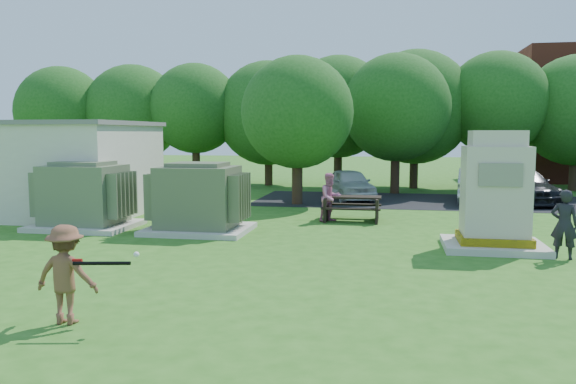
% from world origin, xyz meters
% --- Properties ---
extents(ground, '(120.00, 120.00, 0.00)m').
position_xyz_m(ground, '(0.00, 0.00, 0.00)').
color(ground, '#2D6619').
rests_on(ground, ground).
extents(service_building, '(10.00, 5.00, 3.20)m').
position_xyz_m(service_building, '(-11.00, 7.00, 1.60)').
color(service_building, beige).
rests_on(service_building, ground).
extents(service_building_roof, '(10.20, 5.20, 0.15)m').
position_xyz_m(service_building_roof, '(-11.00, 7.00, 3.27)').
color(service_building_roof, slate).
rests_on(service_building_roof, service_building).
extents(parking_strip, '(20.00, 6.00, 0.01)m').
position_xyz_m(parking_strip, '(7.00, 13.50, 0.01)').
color(parking_strip, '#232326').
rests_on(parking_strip, ground).
extents(transformer_left, '(3.00, 2.40, 2.07)m').
position_xyz_m(transformer_left, '(-6.50, 4.50, 0.97)').
color(transformer_left, beige).
rests_on(transformer_left, ground).
extents(transformer_right, '(3.00, 2.40, 2.07)m').
position_xyz_m(transformer_right, '(-2.80, 4.50, 0.97)').
color(transformer_right, beige).
rests_on(transformer_right, ground).
extents(generator_cabinet, '(2.46, 2.02, 3.00)m').
position_xyz_m(generator_cabinet, '(5.41, 3.47, 1.31)').
color(generator_cabinet, beige).
rests_on(generator_cabinet, ground).
extents(picnic_table, '(1.94, 1.45, 0.83)m').
position_xyz_m(picnic_table, '(1.54, 7.48, 0.52)').
color(picnic_table, black).
rests_on(picnic_table, ground).
extents(batter, '(1.00, 0.59, 1.54)m').
position_xyz_m(batter, '(-2.07, -3.60, 0.77)').
color(batter, brown).
rests_on(batter, ground).
extents(person_by_generator, '(0.69, 0.56, 1.64)m').
position_xyz_m(person_by_generator, '(6.82, 2.59, 0.82)').
color(person_by_generator, black).
rests_on(person_by_generator, ground).
extents(person_at_picnic, '(1.00, 0.98, 1.62)m').
position_xyz_m(person_at_picnic, '(0.84, 7.17, 0.81)').
color(person_at_picnic, '#CD6D94').
rests_on(person_at_picnic, ground).
extents(car_white, '(2.83, 4.26, 1.35)m').
position_xyz_m(car_white, '(1.01, 13.73, 0.67)').
color(car_white, silver).
rests_on(car_white, ground).
extents(car_silver_a, '(2.14, 4.60, 1.46)m').
position_xyz_m(car_silver_a, '(6.46, 13.53, 0.73)').
color(car_silver_a, '#AEAFB3').
rests_on(car_silver_a, ground).
extents(car_dark, '(2.68, 5.12, 1.42)m').
position_xyz_m(car_dark, '(8.25, 13.82, 0.71)').
color(car_dark, black).
rests_on(car_dark, ground).
extents(batting_equipment, '(1.07, 0.43, 0.17)m').
position_xyz_m(batting_equipment, '(-1.41, -3.70, 1.03)').
color(batting_equipment, black).
rests_on(batting_equipment, ground).
extents(tree_row, '(41.30, 13.30, 7.30)m').
position_xyz_m(tree_row, '(1.75, 18.50, 4.15)').
color(tree_row, '#47301E').
rests_on(tree_row, ground).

